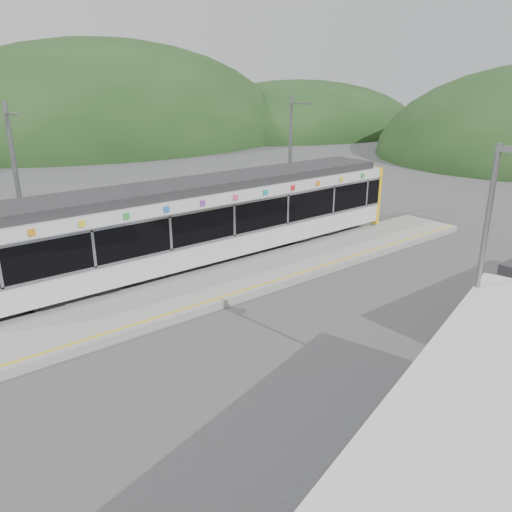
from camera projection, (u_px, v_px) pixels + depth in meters
ground at (306, 306)px, 18.01m from camera, size 120.00×120.00×0.00m
hills at (320, 240)px, 25.56m from camera, size 146.00×149.00×26.00m
platform at (249, 276)px, 20.39m from camera, size 26.00×3.20×0.30m
yellow_line at (270, 282)px, 19.38m from camera, size 26.00×0.10×0.01m
train at (205, 219)px, 21.54m from camera, size 20.44×3.01×3.74m
catenary_mast_west at (19, 193)px, 18.96m from camera, size 0.18×1.80×7.00m
catenary_mast_east at (290, 159)px, 27.23m from camera, size 0.18×1.80×7.00m
lamp_post at (486, 267)px, 10.84m from camera, size 0.51×1.18×6.50m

